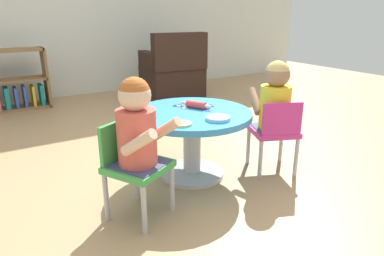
# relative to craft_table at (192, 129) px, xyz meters

# --- Properties ---
(ground_plane) EXTENTS (10.00, 10.00, 0.00)m
(ground_plane) POSITION_rel_craft_table_xyz_m (0.00, 0.00, -0.34)
(ground_plane) COLOR tan
(craft_table) EXTENTS (0.80, 0.80, 0.47)m
(craft_table) POSITION_rel_craft_table_xyz_m (0.00, 0.00, 0.00)
(craft_table) COLOR silver
(craft_table) RESTS_ON ground
(child_chair_left) EXTENTS (0.41, 0.41, 0.54)m
(child_chair_left) POSITION_rel_craft_table_xyz_m (-0.53, -0.24, -0.04)
(child_chair_left) COLOR #B7B7BC
(child_chair_left) RESTS_ON ground
(seated_child_left) EXTENTS (0.40, 0.43, 0.51)m
(seated_child_left) POSITION_rel_craft_table_xyz_m (-0.51, -0.28, 0.19)
(seated_child_left) COLOR #3F4772
(seated_child_left) RESTS_ON ground
(child_chair_right) EXTENTS (0.39, 0.39, 0.54)m
(child_chair_right) POSITION_rel_craft_table_xyz_m (0.52, -0.25, -0.04)
(child_chair_right) COLOR #B7B7BC
(child_chair_right) RESTS_ON ground
(seated_child_right) EXTENTS (0.38, 0.42, 0.51)m
(seated_child_right) POSITION_rel_craft_table_xyz_m (0.54, -0.22, 0.19)
(seated_child_right) COLOR #3F4772
(seated_child_right) RESTS_ON ground
(bookshelf_low) EXTENTS (0.93, 0.28, 0.70)m
(bookshelf_low) POSITION_rel_craft_table_xyz_m (-0.94, 2.55, -0.05)
(bookshelf_low) COLOR olive
(bookshelf_low) RESTS_ON ground
(armchair_dark) EXTENTS (0.78, 0.79, 0.85)m
(armchair_dark) POSITION_rel_craft_table_xyz_m (1.03, 2.15, -0.03)
(armchair_dark) COLOR black
(armchair_dark) RESTS_ON ground
(rolling_pin) EXTENTS (0.13, 0.21, 0.05)m
(rolling_pin) POSITION_rel_craft_table_xyz_m (0.06, 0.05, 0.15)
(rolling_pin) COLOR #D83F3F
(rolling_pin) RESTS_ON craft_table
(craft_scissors) EXTENTS (0.07, 0.13, 0.01)m
(craft_scissors) POSITION_rel_craft_table_xyz_m (-0.01, 0.15, 0.13)
(craft_scissors) COLOR silver
(craft_scissors) RESTS_ON craft_table
(playdough_blob_0) EXTENTS (0.15, 0.15, 0.02)m
(playdough_blob_0) POSITION_rel_craft_table_xyz_m (0.03, -0.25, 0.14)
(playdough_blob_0) COLOR #8CCCF2
(playdough_blob_0) RESTS_ON craft_table
(playdough_blob_1) EXTENTS (0.12, 0.12, 0.01)m
(playdough_blob_1) POSITION_rel_craft_table_xyz_m (-0.20, -0.21, 0.13)
(playdough_blob_1) COLOR #B2E58C
(playdough_blob_1) RESTS_ON craft_table
(cookie_cutter_0) EXTENTS (0.06, 0.06, 0.01)m
(cookie_cutter_0) POSITION_rel_craft_table_xyz_m (0.17, 0.04, 0.13)
(cookie_cutter_0) COLOR #3F99D8
(cookie_cutter_0) RESTS_ON craft_table
(cookie_cutter_1) EXTENTS (0.05, 0.05, 0.01)m
(cookie_cutter_1) POSITION_rel_craft_table_xyz_m (0.12, 0.01, 0.13)
(cookie_cutter_1) COLOR #D83FA5
(cookie_cutter_1) RESTS_ON craft_table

